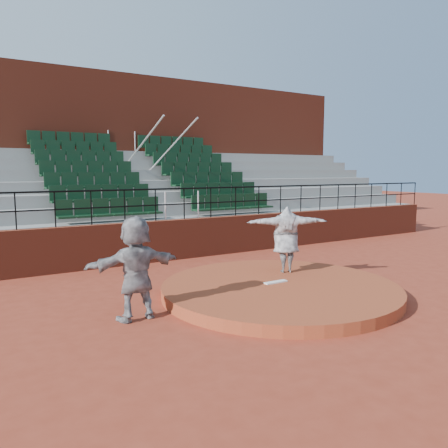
# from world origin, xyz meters

# --- Properties ---
(ground) EXTENTS (90.00, 90.00, 0.00)m
(ground) POSITION_xyz_m (0.00, 0.00, 0.00)
(ground) COLOR maroon
(ground) RESTS_ON ground
(pitchers_mound) EXTENTS (5.50, 5.50, 0.25)m
(pitchers_mound) POSITION_xyz_m (0.00, 0.00, 0.12)
(pitchers_mound) COLOR #9A3F22
(pitchers_mound) RESTS_ON ground
(pitching_rubber) EXTENTS (0.60, 0.15, 0.03)m
(pitching_rubber) POSITION_xyz_m (0.00, 0.15, 0.27)
(pitching_rubber) COLOR white
(pitching_rubber) RESTS_ON pitchers_mound
(boundary_wall) EXTENTS (24.00, 0.30, 1.30)m
(boundary_wall) POSITION_xyz_m (0.00, 5.00, 0.65)
(boundary_wall) COLOR maroon
(boundary_wall) RESTS_ON ground
(wall_railing) EXTENTS (24.04, 0.05, 1.03)m
(wall_railing) POSITION_xyz_m (0.00, 5.00, 2.03)
(wall_railing) COLOR black
(wall_railing) RESTS_ON boundary_wall
(seating_deck) EXTENTS (24.00, 5.97, 4.63)m
(seating_deck) POSITION_xyz_m (0.00, 8.65, 1.44)
(seating_deck) COLOR gray
(seating_deck) RESTS_ON ground
(press_box_facade) EXTENTS (24.00, 3.00, 7.10)m
(press_box_facade) POSITION_xyz_m (0.00, 12.60, 3.55)
(press_box_facade) COLOR maroon
(press_box_facade) RESTS_ON ground
(pitcher) EXTENTS (2.15, 1.40, 1.71)m
(pitcher) POSITION_xyz_m (0.91, 0.89, 1.11)
(pitcher) COLOR black
(pitcher) RESTS_ON pitchers_mound
(fielder) EXTENTS (1.90, 0.66, 2.03)m
(fielder) POSITION_xyz_m (-3.44, 0.13, 1.02)
(fielder) COLOR black
(fielder) RESTS_ON ground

